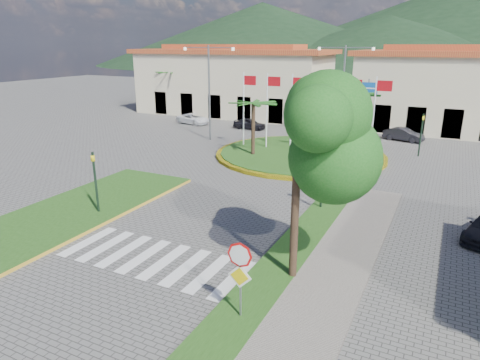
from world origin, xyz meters
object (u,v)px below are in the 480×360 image
at_px(deciduous_tree, 298,138).
at_px(car_dark_a, 249,124).
at_px(white_van, 193,119).
at_px(stop_sign, 240,269).
at_px(car_dark_b, 404,135).
at_px(roundabout_island, 300,154).

bearing_deg(deciduous_tree, car_dark_a, 118.37).
distance_m(white_van, car_dark_a, 6.58).
relative_size(deciduous_tree, car_dark_a, 2.11).
height_order(stop_sign, car_dark_b, stop_sign).
distance_m(stop_sign, car_dark_a, 30.89).
distance_m(roundabout_island, white_van, 16.64).
bearing_deg(roundabout_island, stop_sign, -76.27).
xyz_separation_m(white_van, car_dark_a, (6.58, 0.00, 0.02)).
xyz_separation_m(deciduous_tree, white_van, (-20.08, 25.00, -4.64)).
bearing_deg(car_dark_b, roundabout_island, 159.18).
height_order(stop_sign, deciduous_tree, deciduous_tree).
height_order(car_dark_a, car_dark_b, car_dark_b).
distance_m(stop_sign, deciduous_tree, 4.59).
bearing_deg(white_van, roundabout_island, -104.61).
relative_size(roundabout_island, stop_sign, 4.79).
bearing_deg(car_dark_a, stop_sign, -151.95).
relative_size(roundabout_island, white_van, 3.32).
xyz_separation_m(roundabout_island, car_dark_b, (6.32, 9.15, 0.38)).
xyz_separation_m(stop_sign, car_dark_a, (-12.90, 28.04, -1.24)).
bearing_deg(roundabout_island, car_dark_b, 55.35).
xyz_separation_m(white_van, car_dark_b, (20.90, 1.15, 0.02)).
relative_size(car_dark_a, car_dark_b, 0.96).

